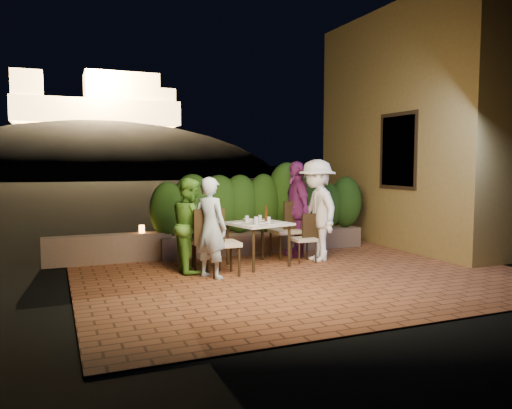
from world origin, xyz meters
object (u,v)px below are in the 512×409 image
diner_purple (296,209)px  diner_green (191,225)px  bowl (248,220)px  chair_right_front (303,238)px  dining_table (258,244)px  chair_left_back (206,238)px  chair_left_front (223,242)px  chair_right_back (285,230)px  diner_blue (211,228)px  beer_bottle (266,213)px  parapet_lamp (142,229)px  diner_white (317,210)px

diner_purple → diner_green: bearing=-67.6°
bowl → chair_right_front: chair_right_front is taller
dining_table → bowl: bowl is taller
chair_left_back → diner_purple: (1.94, 0.52, 0.38)m
chair_left_front → chair_left_back: (-0.12, 0.51, -0.01)m
dining_table → chair_left_front: chair_left_front is taller
chair_right_back → diner_green: diner_green is taller
chair_left_back → diner_blue: size_ratio=0.67×
dining_table → beer_bottle: (0.20, 0.13, 0.51)m
chair_left_back → chair_left_front: bearing=-65.4°
beer_bottle → chair_right_front: size_ratio=0.32×
diner_green → chair_left_back: bearing=-75.8°
dining_table → chair_left_back: chair_left_back is taller
dining_table → diner_green: 1.25m
chair_right_front → parapet_lamp: chair_right_front is taller
chair_left_front → diner_blue: 0.36m
chair_left_front → chair_right_front: (1.66, 0.44, -0.10)m
chair_right_front → parapet_lamp: size_ratio=6.14×
beer_bottle → dining_table: bearing=-147.8°
chair_right_front → diner_green: bearing=0.4°
diner_purple → dining_table: bearing=-52.7°
beer_bottle → chair_right_front: bearing=-10.7°
diner_blue → diner_green: diner_blue is taller
chair_left_front → diner_green: (-0.40, 0.44, 0.24)m
diner_purple → chair_right_front: bearing=-7.3°
dining_table → diner_white: 1.27m
bowl → beer_bottle: bearing=-23.6°
chair_left_front → chair_right_back: size_ratio=1.00×
bowl → chair_right_back: (0.83, 0.23, -0.25)m
parapet_lamp → chair_right_front: bearing=-25.4°
chair_left_back → chair_right_front: (1.78, -0.06, -0.09)m
dining_table → chair_left_back: (-0.91, 0.06, 0.14)m
chair_right_back → diner_purple: bearing=-162.9°
chair_left_back → chair_right_back: 1.70m
bowl → diner_white: 1.26m
diner_blue → diner_white: (2.17, 0.59, 0.13)m
beer_bottle → diner_white: (0.95, -0.09, 0.02)m
bowl → chair_right_back: 0.89m
chair_right_back → parapet_lamp: chair_right_back is taller
chair_right_back → chair_right_front: bearing=102.6°
chair_left_back → chair_right_front: bearing=8.8°
chair_right_front → dining_table: bearing=0.5°
diner_green → diner_purple: (2.21, 0.58, 0.13)m
chair_left_back → dining_table: bearing=6.7°
chair_right_front → diner_white: size_ratio=0.47×
beer_bottle → diner_purple: diner_purple is taller
beer_bottle → chair_left_front: size_ratio=0.26×
diner_white → beer_bottle: bearing=-93.9°
dining_table → chair_right_back: (0.74, 0.48, 0.15)m
dining_table → chair_right_back: 0.90m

